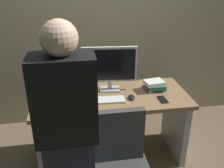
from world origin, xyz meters
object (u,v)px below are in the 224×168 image
at_px(mouse, 132,97).
at_px(cell_phone, 163,100).
at_px(cup_near_keyboard, 64,105).
at_px(book_stack, 155,85).
at_px(monitor, 110,66).
at_px(desk, 111,115).
at_px(keyboard, 102,100).
at_px(cup_by_monitor, 56,89).
at_px(person_at_desk, 68,138).

distance_m(mouse, cell_phone, 0.29).
height_order(cup_near_keyboard, book_stack, book_stack).
bearing_deg(cup_near_keyboard, mouse, 8.95).
distance_m(mouse, cup_near_keyboard, 0.65).
bearing_deg(mouse, monitor, 128.25).
xyz_separation_m(desk, cell_phone, (0.47, -0.16, 0.23)).
height_order(desk, cell_phone, cell_phone).
relative_size(desk, keyboard, 3.53).
distance_m(cup_by_monitor, cell_phone, 1.05).
height_order(desk, mouse, mouse).
distance_m(monitor, cup_by_monitor, 0.58).
relative_size(desk, cup_by_monitor, 18.26).
xyz_separation_m(mouse, cup_by_monitor, (-0.72, 0.25, 0.02)).
height_order(keyboard, cup_near_keyboard, cup_near_keyboard).
xyz_separation_m(cup_by_monitor, book_stack, (0.99, -0.09, 0.01)).
bearing_deg(desk, monitor, 87.10).
bearing_deg(cup_by_monitor, book_stack, -5.45).
height_order(person_at_desk, cup_by_monitor, person_at_desk).
bearing_deg(book_stack, monitor, 170.72).
height_order(desk, person_at_desk, person_at_desk).
relative_size(monitor, cup_near_keyboard, 5.68).
distance_m(keyboard, cup_by_monitor, 0.50).
bearing_deg(cell_phone, book_stack, 90.62).
distance_m(desk, cell_phone, 0.55).
xyz_separation_m(person_at_desk, cup_near_keyboard, (-0.04, 0.56, -0.05)).
bearing_deg(person_at_desk, cup_near_keyboard, 93.55).
bearing_deg(cup_by_monitor, keyboard, -30.47).
bearing_deg(cup_by_monitor, cell_phone, -17.52).
xyz_separation_m(monitor, cup_by_monitor, (-0.54, 0.02, -0.22)).
bearing_deg(cell_phone, desk, 158.86).
xyz_separation_m(desk, cup_by_monitor, (-0.53, 0.15, 0.27)).
distance_m(cup_near_keyboard, book_stack, 0.95).
height_order(cup_by_monitor, cell_phone, cup_by_monitor).
relative_size(desk, monitor, 2.81).
distance_m(desk, book_stack, 0.54).
xyz_separation_m(desk, keyboard, (-0.11, -0.10, 0.23)).
height_order(monitor, cup_by_monitor, monitor).
bearing_deg(monitor, cup_near_keyboard, -144.69).
height_order(desk, keyboard, keyboard).
xyz_separation_m(keyboard, cup_near_keyboard, (-0.35, -0.09, 0.04)).
height_order(cup_near_keyboard, cup_by_monitor, cup_near_keyboard).
relative_size(mouse, cup_near_keyboard, 1.05).
xyz_separation_m(keyboard, mouse, (0.29, 0.01, 0.01)).
height_order(keyboard, book_stack, book_stack).
xyz_separation_m(person_at_desk, keyboard, (0.31, 0.66, -0.09)).
xyz_separation_m(cup_near_keyboard, book_stack, (0.91, 0.25, 0.00)).
relative_size(person_at_desk, cup_by_monitor, 19.72).
bearing_deg(person_at_desk, desk, 61.12).
xyz_separation_m(person_at_desk, monitor, (0.42, 0.89, 0.16)).
height_order(keyboard, cup_by_monitor, cup_by_monitor).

